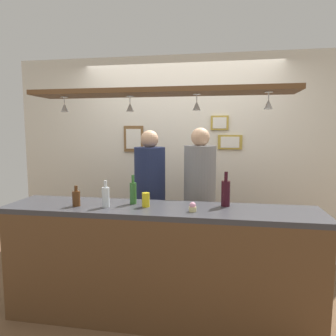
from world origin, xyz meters
TOP-DOWN VIEW (x-y plane):
  - ground_plane at (0.00, 0.00)m, footprint 8.00×8.00m
  - back_wall at (0.00, 1.10)m, footprint 4.40×0.06m
  - bar_counter at (0.00, -0.50)m, footprint 2.70×0.55m
  - overhead_glass_rack at (0.00, -0.30)m, footprint 2.20×0.36m
  - hanging_wineglass_far_left at (-0.87, -0.29)m, footprint 0.07×0.07m
  - hanging_wineglass_left at (-0.28, -0.25)m, footprint 0.07×0.07m
  - hanging_wineglass_center_left at (0.31, -0.29)m, footprint 0.07×0.07m
  - hanging_wineglass_center at (0.87, -0.34)m, footprint 0.07×0.07m
  - person_left_navy_shirt at (-0.25, 0.40)m, footprint 0.34×0.34m
  - person_right_grey_shirt at (0.30, 0.40)m, footprint 0.34×0.34m
  - bottle_beer_brown_stubby at (-0.72, -0.43)m, footprint 0.07×0.07m
  - bottle_beer_green_import at (-0.25, -0.27)m, footprint 0.06×0.06m
  - bottle_soda_clear at (-0.45, -0.42)m, footprint 0.06×0.06m
  - bottle_wine_dark_red at (0.56, -0.21)m, footprint 0.08×0.08m
  - drink_can at (-0.12, -0.35)m, footprint 0.07×0.07m
  - cupcake at (0.29, -0.45)m, footprint 0.06×0.06m
  - picture_frame_caricature at (-0.62, 1.06)m, footprint 0.26×0.02m
  - picture_frame_lower_pair at (0.62, 1.06)m, footprint 0.30×0.02m
  - picture_frame_upper_small at (0.49, 1.06)m, footprint 0.22×0.02m

SIDE VIEW (x-z plane):
  - ground_plane at x=0.00m, z-range 0.00..0.00m
  - bar_counter at x=0.00m, z-range 0.18..1.18m
  - person_left_navy_shirt at x=-0.25m, z-range 0.17..1.83m
  - person_right_grey_shirt at x=0.30m, z-range 0.17..1.86m
  - cupcake at x=0.29m, z-range 1.00..1.08m
  - drink_can at x=-0.12m, z-range 1.00..1.12m
  - bottle_beer_brown_stubby at x=-0.72m, z-range 0.98..1.16m
  - bottle_soda_clear at x=-0.45m, z-range 0.98..1.21m
  - bottle_beer_green_import at x=-0.25m, z-range 0.97..1.23m
  - bottle_wine_dark_red at x=0.56m, z-range 0.97..1.27m
  - back_wall at x=0.00m, z-range 0.00..2.60m
  - picture_frame_lower_pair at x=0.62m, z-range 1.42..1.60m
  - picture_frame_caricature at x=-0.62m, z-range 1.38..1.72m
  - picture_frame_upper_small at x=0.49m, z-range 1.66..1.84m
  - hanging_wineglass_far_left at x=-0.87m, z-range 1.79..1.92m
  - hanging_wineglass_left at x=-0.28m, z-range 1.79..1.92m
  - hanging_wineglass_center_left at x=0.31m, z-range 1.79..1.92m
  - hanging_wineglass_center at x=0.87m, z-range 1.79..1.92m
  - overhead_glass_rack at x=0.00m, z-range 1.95..1.99m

